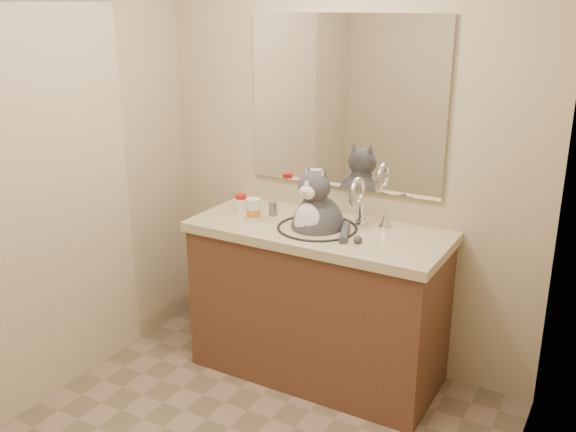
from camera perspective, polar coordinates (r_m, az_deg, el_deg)
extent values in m
cube|color=tan|center=(3.46, 5.06, 5.89)|extent=(2.20, 0.01, 2.40)
cube|color=tan|center=(3.18, -23.73, 3.29)|extent=(0.01, 2.50, 2.40)
cube|color=tan|center=(1.99, 18.96, -4.72)|extent=(0.01, 2.50, 2.40)
cube|color=brown|center=(3.48, 2.66, -8.00)|extent=(1.30, 0.55, 0.80)
cube|color=#C3B68C|center=(3.31, 2.76, -1.40)|extent=(1.34, 0.59, 0.05)
torus|color=black|center=(3.28, 2.61, -1.06)|extent=(0.42, 0.42, 0.02)
ellipsoid|color=white|center=(3.31, 2.59, -2.31)|extent=(0.40, 0.40, 0.15)
cylinder|color=silver|center=(3.33, 6.58, 0.90)|extent=(0.03, 0.03, 0.18)
torus|color=silver|center=(3.25, 6.18, 2.12)|extent=(0.03, 0.16, 0.16)
cone|color=silver|center=(3.30, 8.62, -0.26)|extent=(0.06, 0.06, 0.08)
cube|color=white|center=(3.39, 5.03, 9.95)|extent=(1.10, 0.02, 0.90)
cube|color=beige|center=(3.25, -21.30, 0.21)|extent=(0.01, 1.20, 1.90)
ellipsoid|color=#424146|center=(3.31, 2.67, -1.27)|extent=(0.29, 0.32, 0.37)
ellipsoid|color=silver|center=(3.21, 1.76, -0.82)|extent=(0.15, 0.09, 0.23)
ellipsoid|color=#424146|center=(3.20, 2.34, 2.63)|extent=(0.18, 0.16, 0.16)
ellipsoid|color=silver|center=(3.15, 1.70, 2.11)|extent=(0.09, 0.05, 0.07)
sphere|color=#D88C8C|center=(3.13, 1.45, 2.12)|extent=(0.02, 0.02, 0.02)
cone|color=#424146|center=(3.22, 1.76, 4.09)|extent=(0.07, 0.06, 0.08)
cone|color=#424146|center=(3.17, 3.19, 3.85)|extent=(0.07, 0.06, 0.08)
cylinder|color=#424146|center=(3.18, 5.06, -1.46)|extent=(0.12, 0.24, 0.04)
cylinder|color=white|center=(3.52, -4.18, 0.93)|extent=(0.07, 0.07, 0.08)
cylinder|color=#AD1312|center=(3.51, -4.20, 1.75)|extent=(0.08, 0.08, 0.02)
cylinder|color=white|center=(3.37, -3.09, 0.31)|extent=(0.09, 0.09, 0.10)
cylinder|color=orange|center=(3.37, -3.09, 0.31)|extent=(0.09, 0.09, 0.04)
cylinder|color=white|center=(3.35, -3.10, 1.33)|extent=(0.10, 0.10, 0.03)
cylinder|color=slate|center=(3.47, -1.35, 0.66)|extent=(0.06, 0.06, 0.07)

